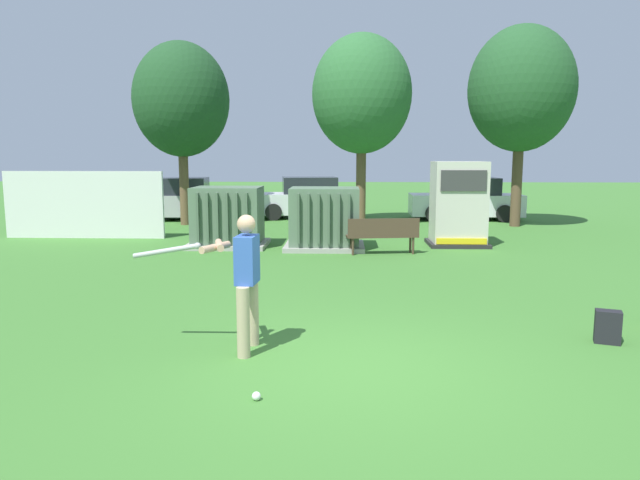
# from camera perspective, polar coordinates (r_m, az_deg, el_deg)

# --- Properties ---
(ground_plane) EXTENTS (96.00, 96.00, 0.00)m
(ground_plane) POSITION_cam_1_polar(r_m,az_deg,el_deg) (6.95, 3.31, -12.45)
(ground_plane) COLOR #3D752D
(fence_panel) EXTENTS (4.80, 0.12, 2.00)m
(fence_panel) POSITION_cam_1_polar(r_m,az_deg,el_deg) (18.73, -22.18, 3.22)
(fence_panel) COLOR silver
(fence_panel) RESTS_ON ground
(transformer_west) EXTENTS (2.10, 1.70, 1.62)m
(transformer_west) POSITION_cam_1_polar(r_m,az_deg,el_deg) (15.95, -9.03, 2.19)
(transformer_west) COLOR #9E9B93
(transformer_west) RESTS_ON ground
(transformer_mid_west) EXTENTS (2.10, 1.70, 1.62)m
(transformer_mid_west) POSITION_cam_1_polar(r_m,az_deg,el_deg) (15.38, 0.45, 2.07)
(transformer_mid_west) COLOR #9E9B93
(transformer_mid_west) RESTS_ON ground
(generator_enclosure) EXTENTS (1.60, 1.40, 2.30)m
(generator_enclosure) POSITION_cam_1_polar(r_m,az_deg,el_deg) (16.36, 13.43, 3.44)
(generator_enclosure) COLOR #262626
(generator_enclosure) RESTS_ON ground
(park_bench) EXTENTS (1.84, 0.65, 0.92)m
(park_bench) POSITION_cam_1_polar(r_m,az_deg,el_deg) (14.58, 6.20, 0.67)
(park_bench) COLOR #4C3828
(park_bench) RESTS_ON ground
(batter) EXTENTS (1.61, 0.72, 1.74)m
(batter) POSITION_cam_1_polar(r_m,az_deg,el_deg) (7.32, -7.60, -3.47)
(batter) COLOR tan
(batter) RESTS_ON ground
(sports_ball) EXTENTS (0.09, 0.09, 0.09)m
(sports_ball) POSITION_cam_1_polar(r_m,az_deg,el_deg) (6.12, -6.27, -15.00)
(sports_ball) COLOR white
(sports_ball) RESTS_ON ground
(backpack) EXTENTS (0.37, 0.33, 0.44)m
(backpack) POSITION_cam_1_polar(r_m,az_deg,el_deg) (8.64, 26.42, -7.67)
(backpack) COLOR black
(backpack) RESTS_ON ground
(tree_left) EXTENTS (3.33, 3.33, 6.36)m
(tree_left) POSITION_cam_1_polar(r_m,az_deg,el_deg) (21.30, -13.47, 13.22)
(tree_left) COLOR brown
(tree_left) RESTS_ON ground
(tree_center_left) EXTENTS (3.48, 3.48, 6.65)m
(tree_center_left) POSITION_cam_1_polar(r_m,az_deg,el_deg) (20.90, 4.13, 14.06)
(tree_center_left) COLOR brown
(tree_center_left) RESTS_ON ground
(tree_center_right) EXTENTS (3.57, 3.57, 6.82)m
(tree_center_right) POSITION_cam_1_polar(r_m,az_deg,el_deg) (21.45, 19.17, 13.79)
(tree_center_right) COLOR brown
(tree_center_right) RESTS_ON ground
(parked_car_leftmost) EXTENTS (4.34, 2.21, 1.62)m
(parked_car_leftmost) POSITION_cam_1_polar(r_m,az_deg,el_deg) (22.99, -13.90, 3.81)
(parked_car_leftmost) COLOR #B2B2B7
(parked_car_leftmost) RESTS_ON ground
(parked_car_left_of_center) EXTENTS (4.40, 2.36, 1.62)m
(parked_car_left_of_center) POSITION_cam_1_polar(r_m,az_deg,el_deg) (23.09, -1.32, 4.07)
(parked_car_left_of_center) COLOR silver
(parked_car_left_of_center) RESTS_ON ground
(parked_car_right_of_center) EXTENTS (4.22, 1.97, 1.62)m
(parked_car_right_of_center) POSITION_cam_1_polar(r_m,az_deg,el_deg) (23.10, 14.16, 3.82)
(parked_car_right_of_center) COLOR silver
(parked_car_right_of_center) RESTS_ON ground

